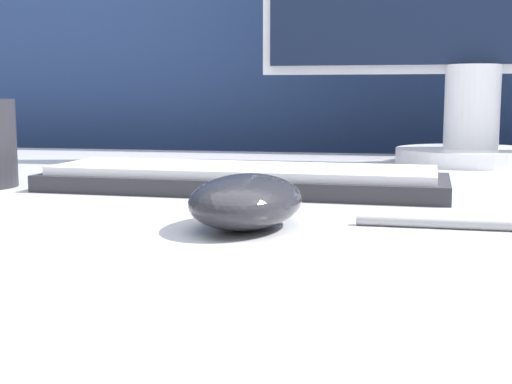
% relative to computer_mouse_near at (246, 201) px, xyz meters
% --- Properties ---
extents(partition_panel, '(5.00, 0.03, 1.45)m').
position_rel_computer_mouse_near_xyz_m(partition_panel, '(0.04, 0.79, -0.00)').
color(partition_panel, navy).
rests_on(partition_panel, ground_plane).
extents(computer_mouse_near, '(0.08, 0.12, 0.04)m').
position_rel_computer_mouse_near_xyz_m(computer_mouse_near, '(0.00, 0.00, 0.00)').
color(computer_mouse_near, '#232328').
rests_on(computer_mouse_near, desk).
extents(keyboard, '(0.39, 0.14, 0.02)m').
position_rel_computer_mouse_near_xyz_m(keyboard, '(-0.05, 0.19, -0.01)').
color(keyboard, '#28282D').
rests_on(keyboard, desk).
extents(pen, '(0.14, 0.01, 0.01)m').
position_rel_computer_mouse_near_xyz_m(pen, '(0.15, 0.02, -0.01)').
color(pen, '#99999E').
rests_on(pen, desk).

